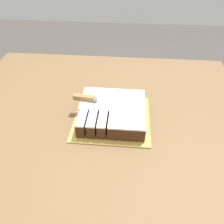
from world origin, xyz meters
TOP-DOWN VIEW (x-y plane):
  - ground_plane at (0.00, 0.00)m, footprint 8.00×8.00m
  - countertop at (0.00, 0.00)m, footprint 1.40×1.10m
  - cake_board at (0.06, -0.05)m, footprint 0.33×0.32m
  - cake at (0.06, -0.05)m, footprint 0.28×0.27m
  - knife at (-0.03, -0.02)m, footprint 0.29×0.05m

SIDE VIEW (x-z plane):
  - ground_plane at x=0.00m, z-range 0.00..0.00m
  - countertop at x=0.00m, z-range 0.00..0.94m
  - cake_board at x=0.06m, z-range 0.94..0.94m
  - cake at x=0.06m, z-range 0.94..1.01m
  - knife at x=-0.03m, z-range 1.01..1.03m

